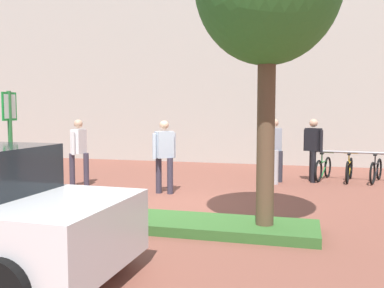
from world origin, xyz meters
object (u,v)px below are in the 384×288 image
at_px(bike_at_sign, 16,197).
at_px(person_casual_tan, 274,146).
at_px(bollard_steel, 275,167).
at_px(person_suited_navy, 313,146).
at_px(parking_sign_post, 10,135).
at_px(person_shirt_white, 79,148).
at_px(bike_rack_cluster, 349,168).
at_px(person_shirt_blue, 164,152).

bearing_deg(bike_at_sign, person_casual_tan, 48.45).
relative_size(bollard_steel, person_casual_tan, 0.52).
bearing_deg(person_suited_navy, person_casual_tan, -164.93).
bearing_deg(parking_sign_post, bollard_steel, 45.95).
bearing_deg(person_casual_tan, person_shirt_white, -158.49).
height_order(bike_rack_cluster, person_shirt_white, person_shirt_white).
bearing_deg(bollard_steel, person_shirt_blue, -141.80).
height_order(parking_sign_post, person_shirt_blue, parking_sign_post).
bearing_deg(bollard_steel, person_casual_tan, 100.21).
height_order(bollard_steel, person_casual_tan, person_casual_tan).
xyz_separation_m(bike_at_sign, bollard_steel, (4.47, 4.61, 0.10)).
xyz_separation_m(bike_at_sign, person_casual_tan, (4.41, 4.97, 0.63)).
relative_size(bike_at_sign, bollard_steel, 1.86).
height_order(bollard_steel, person_shirt_white, person_shirt_white).
xyz_separation_m(bike_at_sign, person_shirt_white, (-0.42, 3.07, 0.63)).
xyz_separation_m(person_shirt_blue, person_suited_navy, (3.40, 2.57, 0.00)).
bearing_deg(bike_at_sign, bollard_steel, 45.84).
relative_size(person_shirt_white, person_casual_tan, 1.00).
xyz_separation_m(parking_sign_post, person_suited_navy, (5.46, 5.30, -0.54)).
bearing_deg(person_shirt_white, person_suited_navy, 20.42).
height_order(parking_sign_post, bollard_steel, parking_sign_post).
relative_size(parking_sign_post, person_suited_navy, 1.35).
height_order(bollard_steel, person_shirt_blue, person_shirt_blue).
relative_size(bollard_steel, person_shirt_white, 0.52).
bearing_deg(parking_sign_post, person_suited_navy, 44.14).
bearing_deg(person_shirt_blue, bollard_steel, 38.20).
distance_m(parking_sign_post, person_casual_tan, 6.72).
bearing_deg(person_suited_navy, parking_sign_post, -135.86).
distance_m(bike_rack_cluster, person_shirt_white, 7.33).
bearing_deg(bike_rack_cluster, parking_sign_post, -138.49).
bearing_deg(person_shirt_blue, person_shirt_white, 170.94).
bearing_deg(person_suited_navy, person_shirt_blue, -142.96).
height_order(parking_sign_post, bike_at_sign, parking_sign_post).
relative_size(person_shirt_blue, person_casual_tan, 1.00).
bearing_deg(person_casual_tan, person_suited_navy, 15.07).
xyz_separation_m(bollard_steel, person_shirt_blue, (-2.44, -1.92, 0.53)).
relative_size(bike_rack_cluster, person_casual_tan, 1.22).
bearing_deg(parking_sign_post, bike_rack_cluster, 41.51).
bearing_deg(bike_at_sign, bike_rack_cluster, 41.40).
relative_size(parking_sign_post, person_shirt_white, 1.35).
bearing_deg(person_casual_tan, bollard_steel, -79.79).
relative_size(parking_sign_post, person_shirt_blue, 1.35).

